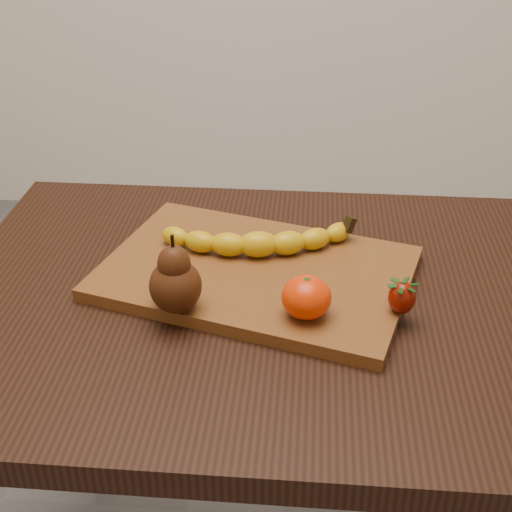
# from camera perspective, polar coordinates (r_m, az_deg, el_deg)

# --- Properties ---
(table) EXTENTS (1.00, 0.70, 0.76)m
(table) POSITION_cam_1_polar(r_m,az_deg,el_deg) (1.10, 2.11, -7.24)
(table) COLOR black
(table) RESTS_ON ground
(cutting_board) EXTENTS (0.51, 0.41, 0.02)m
(cutting_board) POSITION_cam_1_polar(r_m,az_deg,el_deg) (1.07, 0.00, -1.37)
(cutting_board) COLOR brown
(cutting_board) RESTS_ON table
(banana) EXTENTS (0.27, 0.10, 0.04)m
(banana) POSITION_cam_1_polar(r_m,az_deg,el_deg) (1.09, 0.19, 0.94)
(banana) COLOR #E3B50A
(banana) RESTS_ON cutting_board
(pear) EXTENTS (0.08, 0.08, 0.11)m
(pear) POSITION_cam_1_polar(r_m,az_deg,el_deg) (0.96, -6.53, -1.38)
(pear) COLOR #46200B
(pear) RESTS_ON cutting_board
(mandarin) EXTENTS (0.08, 0.08, 0.06)m
(mandarin) POSITION_cam_1_polar(r_m,az_deg,el_deg) (0.95, 4.06, -3.31)
(mandarin) COLOR #F23302
(mandarin) RESTS_ON cutting_board
(strawberry) EXTENTS (0.04, 0.04, 0.05)m
(strawberry) POSITION_cam_1_polar(r_m,az_deg,el_deg) (0.98, 11.61, -3.18)
(strawberry) COLOR #7B1003
(strawberry) RESTS_ON cutting_board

